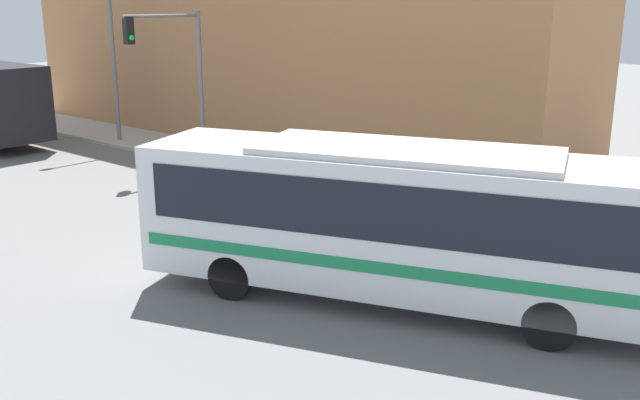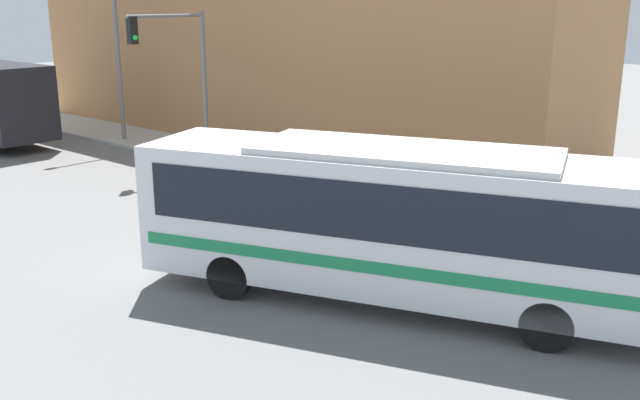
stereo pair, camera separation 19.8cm
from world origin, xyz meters
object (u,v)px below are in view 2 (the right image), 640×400
object	(u,v)px
city_bus	(402,215)
fire_hydrant	(419,192)
parking_meter	(247,142)
traffic_light_pole	(179,60)
street_lamp	(110,43)

from	to	relation	value
city_bus	fire_hydrant	distance (m)	7.04
parking_meter	fire_hydrant	bearing A→B (deg)	-90.00
traffic_light_pole	parking_meter	world-z (taller)	traffic_light_pole
traffic_light_pole	city_bus	bearing A→B (deg)	-110.93
traffic_light_pole	street_lamp	distance (m)	5.69
city_bus	traffic_light_pole	bearing A→B (deg)	49.59
city_bus	traffic_light_pole	world-z (taller)	traffic_light_pole
traffic_light_pole	parking_meter	bearing A→B (deg)	-67.82
city_bus	street_lamp	world-z (taller)	street_lamp
city_bus	parking_meter	xyz separation A→B (m)	(5.97, 10.74, -0.77)
city_bus	street_lamp	distance (m)	19.74
fire_hydrant	street_lamp	world-z (taller)	street_lamp
street_lamp	city_bus	bearing A→B (deg)	-107.40
fire_hydrant	street_lamp	xyz separation A→B (m)	(-0.11, 15.22, 3.75)
city_bus	street_lamp	size ratio (longest dim) A/B	1.59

